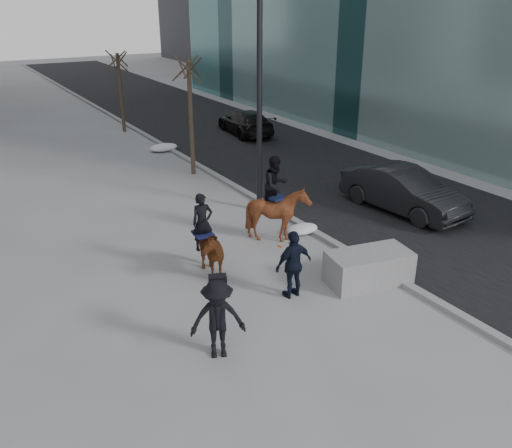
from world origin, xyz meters
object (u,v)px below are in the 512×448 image
planter (369,268)px  mounted_left (206,247)px  car_near (403,190)px  mounted_right (277,208)px

planter → mounted_left: bearing=143.5°
car_near → mounted_right: (-5.02, 0.22, 0.30)m
mounted_left → planter: bearing=-36.5°
planter → car_near: car_near is taller
planter → mounted_left: mounted_left is taller
planter → mounted_right: 3.58m
planter → car_near: 5.53m
car_near → mounted_left: (-7.89, -0.72, 0.09)m
mounted_right → mounted_left: bearing=-161.9°
car_near → mounted_left: 7.92m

